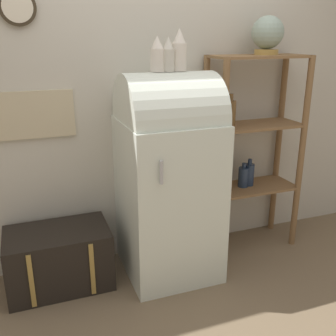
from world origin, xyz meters
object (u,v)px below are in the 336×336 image
Objects in this scene: globe at (268,34)px; suitcase_trunk at (59,258)px; vase_left at (157,55)px; refrigerator at (169,174)px; vase_center at (168,55)px; vase_right at (179,51)px.

suitcase_trunk is at bearing -177.78° from globe.
vase_left reaches higher than suitcase_trunk.
globe is (0.83, 0.14, 0.95)m from refrigerator.
vase_left is (-0.07, 0.01, 0.82)m from refrigerator.
vase_left reaches higher than vase_center.
vase_center is at bearing -4.79° from vase_left.
vase_right is at bearing -3.85° from suitcase_trunk.
globe is at bearing 9.33° from refrigerator.
globe is 0.85m from vase_center.
vase_center is (-0.83, -0.13, -0.13)m from globe.
globe is at bearing 7.82° from vase_left.
refrigerator is 5.44× the size of vase_right.
vase_right reaches higher than vase_left.
vase_center reaches higher than refrigerator.
vase_left is at bearing -4.79° from suitcase_trunk.
globe is 0.92m from vase_left.
suitcase_trunk is 2.22m from globe.
vase_center is at bearing -4.79° from suitcase_trunk.
globe is 0.77m from vase_right.
globe reaches higher than vase_left.
refrigerator is 1.27m from globe.
refrigerator is 0.82m from vase_left.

